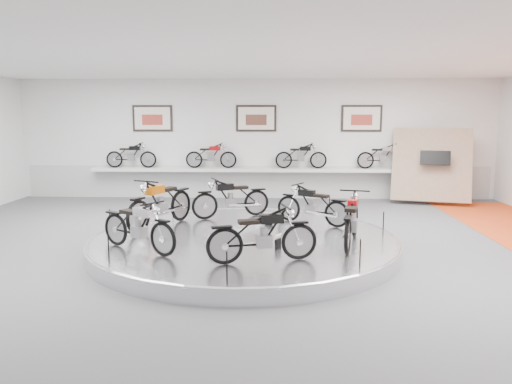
{
  "coord_description": "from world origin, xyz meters",
  "views": [
    {
      "loc": [
        0.64,
        -9.86,
        2.83
      ],
      "look_at": [
        0.24,
        0.6,
        1.2
      ],
      "focal_mm": 35.0,
      "sensor_mm": 36.0,
      "label": 1
    }
  ],
  "objects_px": {
    "display_platform": "(244,243)",
    "bike_c": "(161,203)",
    "bike_b": "(231,198)",
    "bike_f": "(352,219)",
    "bike_e": "(263,235)",
    "bike_a": "(312,205)",
    "shelf": "(256,170)",
    "bike_d": "(138,226)"
  },
  "relations": [
    {
      "from": "display_platform",
      "to": "bike_a",
      "type": "xyz_separation_m",
      "value": [
        1.5,
        1.24,
        0.61
      ]
    },
    {
      "from": "display_platform",
      "to": "shelf",
      "type": "height_order",
      "value": "shelf"
    },
    {
      "from": "bike_e",
      "to": "bike_c",
      "type": "bearing_deg",
      "value": 116.94
    },
    {
      "from": "shelf",
      "to": "bike_a",
      "type": "bearing_deg",
      "value": -73.74
    },
    {
      "from": "bike_a",
      "to": "bike_c",
      "type": "height_order",
      "value": "bike_c"
    },
    {
      "from": "bike_e",
      "to": "bike_f",
      "type": "bearing_deg",
      "value": 20.16
    },
    {
      "from": "display_platform",
      "to": "bike_a",
      "type": "distance_m",
      "value": 2.05
    },
    {
      "from": "shelf",
      "to": "bike_b",
      "type": "height_order",
      "value": "bike_b"
    },
    {
      "from": "bike_a",
      "to": "bike_e",
      "type": "relative_size",
      "value": 0.95
    },
    {
      "from": "display_platform",
      "to": "bike_b",
      "type": "distance_m",
      "value": 2.09
    },
    {
      "from": "bike_c",
      "to": "bike_f",
      "type": "height_order",
      "value": "bike_c"
    },
    {
      "from": "bike_a",
      "to": "bike_c",
      "type": "distance_m",
      "value": 3.47
    },
    {
      "from": "bike_a",
      "to": "bike_e",
      "type": "bearing_deg",
      "value": 102.98
    },
    {
      "from": "bike_b",
      "to": "bike_e",
      "type": "xyz_separation_m",
      "value": [
        0.87,
        -3.76,
        -0.01
      ]
    },
    {
      "from": "bike_e",
      "to": "bike_b",
      "type": "bearing_deg",
      "value": 87.92
    },
    {
      "from": "display_platform",
      "to": "bike_a",
      "type": "bearing_deg",
      "value": 39.62
    },
    {
      "from": "bike_c",
      "to": "bike_d",
      "type": "height_order",
      "value": "bike_c"
    },
    {
      "from": "shelf",
      "to": "bike_d",
      "type": "height_order",
      "value": "bike_d"
    },
    {
      "from": "bike_c",
      "to": "bike_d",
      "type": "relative_size",
      "value": 1.17
    },
    {
      "from": "bike_e",
      "to": "bike_d",
      "type": "bearing_deg",
      "value": 149.56
    },
    {
      "from": "bike_b",
      "to": "bike_f",
      "type": "relative_size",
      "value": 0.96
    },
    {
      "from": "display_platform",
      "to": "bike_e",
      "type": "xyz_separation_m",
      "value": [
        0.43,
        -1.82,
        0.64
      ]
    },
    {
      "from": "bike_c",
      "to": "bike_b",
      "type": "bearing_deg",
      "value": 152.54
    },
    {
      "from": "bike_c",
      "to": "bike_e",
      "type": "distance_m",
      "value": 3.53
    },
    {
      "from": "bike_a",
      "to": "bike_b",
      "type": "bearing_deg",
      "value": 12.7
    },
    {
      "from": "bike_b",
      "to": "bike_c",
      "type": "relative_size",
      "value": 0.88
    },
    {
      "from": "bike_b",
      "to": "bike_f",
      "type": "xyz_separation_m",
      "value": [
        2.58,
        -2.55,
        0.02
      ]
    },
    {
      "from": "bike_a",
      "to": "bike_e",
      "type": "height_order",
      "value": "bike_e"
    },
    {
      "from": "bike_a",
      "to": "bike_c",
      "type": "bearing_deg",
      "value": 39.68
    },
    {
      "from": "bike_b",
      "to": "bike_f",
      "type": "distance_m",
      "value": 3.63
    },
    {
      "from": "bike_d",
      "to": "bike_e",
      "type": "relative_size",
      "value": 0.99
    },
    {
      "from": "bike_d",
      "to": "shelf",
      "type": "bearing_deg",
      "value": 109.67
    },
    {
      "from": "bike_a",
      "to": "bike_f",
      "type": "bearing_deg",
      "value": 141.18
    },
    {
      "from": "shelf",
      "to": "bike_c",
      "type": "height_order",
      "value": "bike_c"
    },
    {
      "from": "shelf",
      "to": "bike_e",
      "type": "distance_m",
      "value": 8.23
    },
    {
      "from": "bike_b",
      "to": "bike_e",
      "type": "bearing_deg",
      "value": 79.77
    },
    {
      "from": "display_platform",
      "to": "bike_c",
      "type": "bearing_deg",
      "value": 157.59
    },
    {
      "from": "shelf",
      "to": "bike_f",
      "type": "relative_size",
      "value": 6.27
    },
    {
      "from": "bike_c",
      "to": "bike_d",
      "type": "xyz_separation_m",
      "value": [
        0.03,
        -1.98,
        -0.08
      ]
    },
    {
      "from": "shelf",
      "to": "bike_b",
      "type": "xyz_separation_m",
      "value": [
        -0.44,
        -4.46,
        -0.2
      ]
    },
    {
      "from": "shelf",
      "to": "bike_e",
      "type": "height_order",
      "value": "bike_e"
    },
    {
      "from": "display_platform",
      "to": "bike_b",
      "type": "height_order",
      "value": "bike_b"
    }
  ]
}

